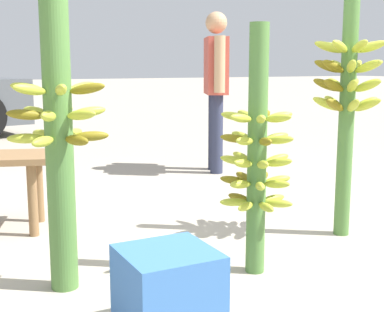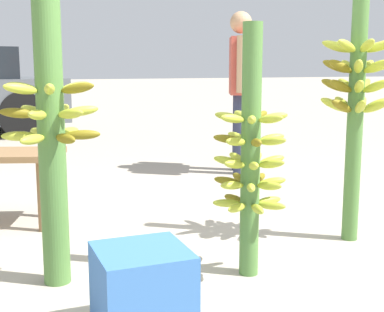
{
  "view_description": "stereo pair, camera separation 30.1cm",
  "coord_description": "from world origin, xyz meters",
  "px_view_note": "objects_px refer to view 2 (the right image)",
  "views": [
    {
      "loc": [
        -1.46,
        -2.12,
        1.05
      ],
      "look_at": [
        -0.1,
        0.52,
        0.55
      ],
      "focal_mm": 50.0,
      "sensor_mm": 36.0,
      "label": 1
    },
    {
      "loc": [
        -1.18,
        -2.24,
        1.05
      ],
      "look_at": [
        -0.1,
        0.52,
        0.55
      ],
      "focal_mm": 50.0,
      "sensor_mm": 36.0,
      "label": 2
    }
  ],
  "objects_px": {
    "banana_stalk_center": "(251,156)",
    "produce_crate": "(142,292)",
    "vendor_person": "(240,79)",
    "banana_stalk_right": "(356,93)",
    "banana_stalk_left": "(51,137)"
  },
  "relations": [
    {
      "from": "banana_stalk_center",
      "to": "produce_crate",
      "type": "relative_size",
      "value": 3.58
    },
    {
      "from": "banana_stalk_center",
      "to": "vendor_person",
      "type": "height_order",
      "value": "vendor_person"
    },
    {
      "from": "banana_stalk_center",
      "to": "banana_stalk_right",
      "type": "relative_size",
      "value": 0.78
    },
    {
      "from": "vendor_person",
      "to": "banana_stalk_center",
      "type": "bearing_deg",
      "value": -2.52
    },
    {
      "from": "banana_stalk_center",
      "to": "produce_crate",
      "type": "xyz_separation_m",
      "value": [
        -0.68,
        -0.41,
        -0.44
      ]
    },
    {
      "from": "banana_stalk_left",
      "to": "vendor_person",
      "type": "relative_size",
      "value": 0.88
    },
    {
      "from": "banana_stalk_right",
      "to": "produce_crate",
      "type": "relative_size",
      "value": 4.59
    },
    {
      "from": "banana_stalk_left",
      "to": "banana_stalk_right",
      "type": "bearing_deg",
      "value": 0.64
    },
    {
      "from": "banana_stalk_left",
      "to": "produce_crate",
      "type": "distance_m",
      "value": 0.88
    },
    {
      "from": "banana_stalk_left",
      "to": "banana_stalk_center",
      "type": "distance_m",
      "value": 0.97
    },
    {
      "from": "banana_stalk_right",
      "to": "banana_stalk_left",
      "type": "bearing_deg",
      "value": -179.36
    },
    {
      "from": "banana_stalk_left",
      "to": "produce_crate",
      "type": "bearing_deg",
      "value": -69.4
    },
    {
      "from": "vendor_person",
      "to": "banana_stalk_right",
      "type": "bearing_deg",
      "value": 14.65
    },
    {
      "from": "banana_stalk_left",
      "to": "banana_stalk_center",
      "type": "bearing_deg",
      "value": -14.95
    },
    {
      "from": "banana_stalk_right",
      "to": "vendor_person",
      "type": "height_order",
      "value": "banana_stalk_right"
    }
  ]
}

